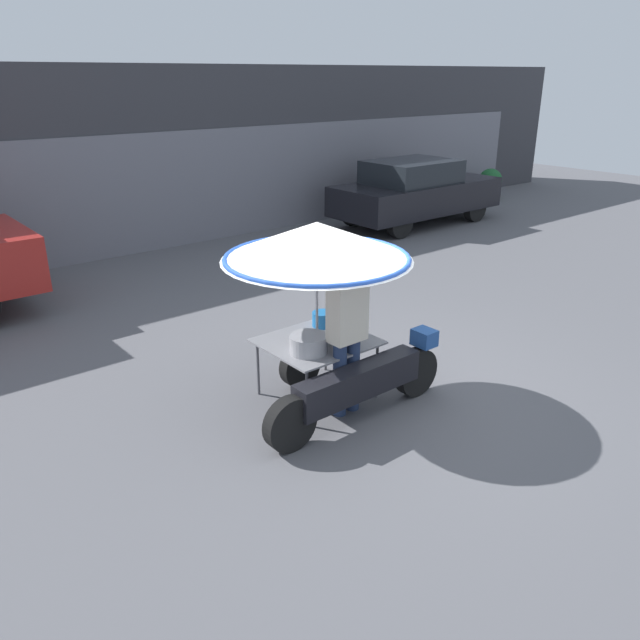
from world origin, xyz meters
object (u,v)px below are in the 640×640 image
(vendor_person, at_px, (347,330))
(potted_plant, at_px, (490,182))
(vendor_motorcycle_cart, at_px, (321,264))
(parked_car, at_px, (415,191))

(vendor_person, xyz_separation_m, potted_plant, (11.08, 6.42, -0.47))
(vendor_motorcycle_cart, distance_m, vendor_person, 0.71)
(parked_car, height_order, potted_plant, parked_car)
(vendor_motorcycle_cart, bearing_deg, potted_plant, 28.52)
(vendor_motorcycle_cart, xyz_separation_m, vendor_person, (0.01, -0.39, -0.60))
(vendor_person, bearing_deg, vendor_motorcycle_cart, 92.07)
(vendor_motorcycle_cart, distance_m, parked_car, 8.73)
(parked_car, bearing_deg, vendor_person, -141.75)
(vendor_person, distance_m, potted_plant, 12.81)
(vendor_motorcycle_cart, relative_size, vendor_person, 1.38)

